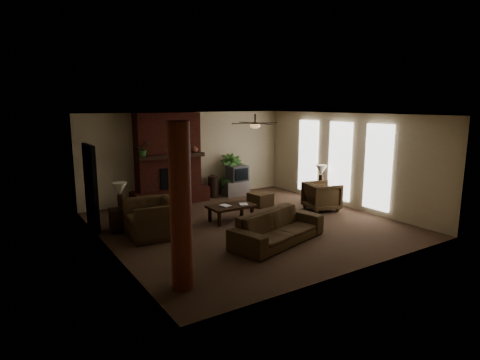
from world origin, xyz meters
TOP-DOWN VIEW (x-y plane):
  - room_shell at (0.00, 0.00)m, footprint 7.00×7.00m
  - fireplace at (-0.80, 3.22)m, footprint 2.40×0.70m
  - windows at (3.45, 0.20)m, footprint 0.08×3.65m
  - log_column at (-2.95, -2.40)m, footprint 0.36×0.36m
  - doorway at (-3.44, 1.80)m, footprint 0.10×1.00m
  - ceiling_fan at (0.40, 0.30)m, footprint 1.35×1.35m
  - sofa at (-0.21, -1.49)m, footprint 2.49×1.30m
  - armchair_left at (-2.39, 0.46)m, footprint 0.92×1.34m
  - armchair_right at (2.59, 0.02)m, footprint 1.00×1.04m
  - coffee_table at (-0.22, 0.51)m, footprint 1.20×0.70m
  - ottoman at (1.37, 1.39)m, footprint 0.68×0.68m
  - tv_stand at (1.51, 3.01)m, footprint 0.88×0.55m
  - tv at (1.53, 2.94)m, footprint 0.67×0.55m
  - floor_vase at (0.72, 3.15)m, footprint 0.34×0.34m
  - floor_plant at (1.40, 3.15)m, footprint 0.99×1.50m
  - side_table_left at (-2.91, 1.24)m, footprint 0.56×0.56m
  - lamp_left at (-2.89, 1.26)m, footprint 0.44×0.44m
  - side_table_right at (3.15, 0.65)m, footprint 0.66×0.66m
  - lamp_right at (3.15, 0.65)m, footprint 0.40×0.40m
  - mantel_plant at (-1.71, 2.95)m, footprint 0.49×0.51m
  - mantel_vase at (-0.01, 3.02)m, footprint 0.26×0.27m
  - book_a at (-0.51, 0.48)m, footprint 0.22×0.06m
  - book_b at (-0.01, 0.41)m, footprint 0.20×0.10m

SIDE VIEW (x-z plane):
  - ottoman at x=1.37m, z-range 0.00..0.40m
  - tv_stand at x=1.51m, z-range 0.00..0.50m
  - side_table_left at x=-2.91m, z-range 0.00..0.55m
  - side_table_right at x=3.15m, z-range 0.00..0.55m
  - coffee_table at x=-0.22m, z-range 0.16..0.59m
  - floor_plant at x=1.40m, z-range 0.00..0.78m
  - floor_vase at x=0.72m, z-range 0.05..0.82m
  - armchair_right at x=2.59m, z-range 0.00..0.90m
  - sofa at x=-0.21m, z-range 0.00..0.93m
  - armchair_left at x=-2.39m, z-range 0.00..1.13m
  - book_a at x=-0.51m, z-range 0.43..0.72m
  - book_b at x=-0.01m, z-range 0.43..0.72m
  - tv at x=1.53m, z-range 0.50..1.02m
  - lamp_left at x=-2.89m, z-range 0.68..1.33m
  - lamp_right at x=3.15m, z-range 0.68..1.33m
  - doorway at x=-3.44m, z-range 0.00..2.10m
  - fireplace at x=-0.80m, z-range -0.24..2.56m
  - windows at x=3.45m, z-range 0.17..2.53m
  - log_column at x=-2.95m, z-range 0.00..2.80m
  - room_shell at x=0.00m, z-range -2.10..4.90m
  - mantel_vase at x=-0.01m, z-range 1.56..1.78m
  - mantel_plant at x=-1.71m, z-range 1.56..1.89m
  - ceiling_fan at x=0.40m, z-range 2.34..2.72m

